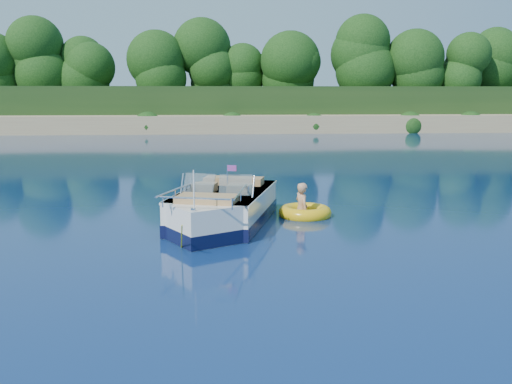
{
  "coord_description": "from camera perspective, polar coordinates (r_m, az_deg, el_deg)",
  "views": [
    {
      "loc": [
        -1.15,
        -13.61,
        3.32
      ],
      "look_at": [
        -0.04,
        0.67,
        0.85
      ],
      "focal_mm": 40.0,
      "sensor_mm": 36.0,
      "label": 1
    }
  ],
  "objects": [
    {
      "name": "boy",
      "position": [
        15.65,
        4.5,
        -2.49
      ],
      "size": [
        0.61,
        0.91,
        1.63
      ],
      "primitive_type": "imported",
      "rotation": [
        0.0,
        -0.17,
        1.88
      ],
      "color": "tan",
      "rests_on": "ground"
    },
    {
      "name": "tow_tube",
      "position": [
        15.73,
        4.92,
        -2.07
      ],
      "size": [
        1.72,
        1.72,
        0.39
      ],
      "rotation": [
        0.0,
        0.0,
        0.2
      ],
      "color": "yellow",
      "rests_on": "ground"
    },
    {
      "name": "treeline",
      "position": [
        54.68,
        -3.26,
        12.1
      ],
      "size": [
        150.0,
        7.12,
        8.19
      ],
      "color": "black",
      "rests_on": "ground"
    },
    {
      "name": "shoreline",
      "position": [
        77.43,
        -3.62,
        8.02
      ],
      "size": [
        170.0,
        59.0,
        6.0
      ],
      "color": "#9D815B",
      "rests_on": "ground"
    },
    {
      "name": "motorboat",
      "position": [
        14.48,
        -3.53,
        -1.95
      ],
      "size": [
        3.08,
        5.76,
        1.96
      ],
      "rotation": [
        0.0,
        0.0,
        -0.27
      ],
      "color": "white",
      "rests_on": "ground"
    },
    {
      "name": "ground",
      "position": [
        14.05,
        0.39,
        -3.88
      ],
      "size": [
        160.0,
        160.0,
        0.0
      ],
      "primitive_type": "plane",
      "color": "#091F44",
      "rests_on": "ground"
    }
  ]
}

